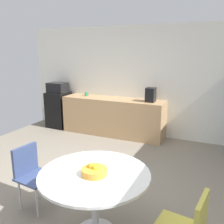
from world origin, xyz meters
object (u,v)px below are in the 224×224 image
at_px(mini_fridge, 59,110).
at_px(chair_navy, 31,169).
at_px(mug_white, 86,94).
at_px(fruit_bowl, 94,171).
at_px(microwave, 58,88).
at_px(mug_green, 148,99).
at_px(round_table, 95,183).
at_px(coffee_maker, 151,95).

height_order(mini_fridge, chair_navy, mini_fridge).
bearing_deg(mug_white, fruit_bowl, -58.70).
distance_m(microwave, chair_navy, 3.64).
height_order(microwave, fruit_bowl, microwave).
relative_size(mug_white, mug_green, 1.00).
bearing_deg(mini_fridge, microwave, 0.00).
distance_m(chair_navy, mug_white, 3.32).
distance_m(fruit_bowl, mug_white, 3.86).
bearing_deg(chair_navy, mug_green, 78.89).
distance_m(mini_fridge, fruit_bowl, 4.34).
bearing_deg(round_table, microwave, 131.38).
bearing_deg(microwave, round_table, -48.62).
height_order(round_table, coffee_maker, coffee_maker).
bearing_deg(round_table, mug_white, 121.37).
relative_size(microwave, chair_navy, 0.58).
height_order(mini_fridge, mug_green, mug_green).
xyz_separation_m(mug_white, mug_green, (1.60, 0.03, 0.00)).
xyz_separation_m(mini_fridge, fruit_bowl, (2.85, -3.25, 0.32)).
xyz_separation_m(mini_fridge, microwave, (0.00, 0.00, 0.60)).
relative_size(mini_fridge, mug_white, 7.29).
xyz_separation_m(round_table, coffee_maker, (-0.30, 3.22, 0.43)).
relative_size(fruit_bowl, mug_green, 2.12).
height_order(microwave, mug_green, microwave).
xyz_separation_m(mug_white, coffee_maker, (1.69, -0.05, 0.11)).
bearing_deg(chair_navy, microwave, 120.52).
relative_size(fruit_bowl, coffee_maker, 0.86).
height_order(round_table, mug_white, mug_white).
bearing_deg(mini_fridge, fruit_bowl, -48.77).
bearing_deg(microwave, coffee_maker, 0.00).
relative_size(fruit_bowl, mug_white, 2.12).
bearing_deg(mini_fridge, mug_green, 1.74).
height_order(fruit_bowl, coffee_maker, coffee_maker).
bearing_deg(mini_fridge, coffee_maker, 0.00).
xyz_separation_m(microwave, round_table, (2.84, -3.22, -0.44)).
bearing_deg(round_table, coffee_maker, 95.38).
xyz_separation_m(chair_navy, coffee_maker, (0.71, 3.10, 0.54)).
bearing_deg(mug_white, microwave, -176.89).
bearing_deg(mug_white, mug_green, 1.02).
xyz_separation_m(round_table, chair_navy, (-1.01, 0.12, -0.11)).
bearing_deg(microwave, mini_fridge, 0.00).
bearing_deg(mug_white, mini_fridge, -176.89).
bearing_deg(microwave, chair_navy, -59.48).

